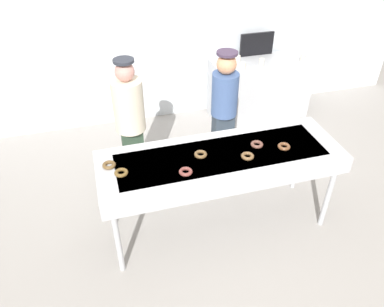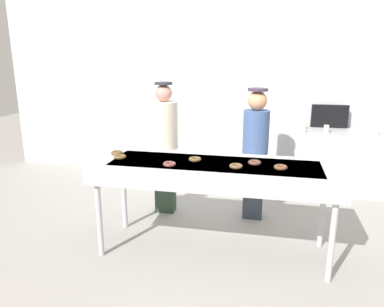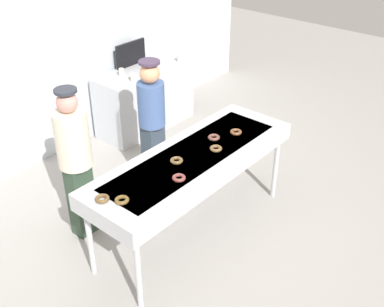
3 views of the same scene
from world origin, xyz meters
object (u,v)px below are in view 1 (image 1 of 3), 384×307
object	(u,v)px
chocolate_donut_3	(186,172)
prep_counter	(259,89)
chocolate_donut_5	(284,146)
chocolate_donut_6	(109,165)
chocolate_donut_4	(121,173)
paper_cup_2	(262,62)
worker_assistant	(130,121)
chocolate_donut_1	(201,154)
chocolate_donut_2	(257,144)
paper_cup_0	(238,59)
paper_cup_3	(303,58)
fryer_conveyor	(221,162)
menu_display	(257,44)
worker_baker	(224,109)
chocolate_donut_0	(247,156)
paper_cup_1	(243,66)

from	to	relation	value
chocolate_donut_3	prep_counter	world-z (taller)	chocolate_donut_3
chocolate_donut_5	chocolate_donut_6	xyz separation A→B (m)	(-1.70, 0.17, 0.00)
chocolate_donut_4	paper_cup_2	distance (m)	3.02
worker_assistant	chocolate_donut_1	bearing A→B (deg)	114.31
worker_assistant	chocolate_donut_2	bearing A→B (deg)	134.71
paper_cup_0	chocolate_donut_3	bearing A→B (deg)	-121.44
chocolate_donut_1	paper_cup_3	distance (m)	2.86
fryer_conveyor	chocolate_donut_6	size ratio (longest dim) A/B	19.19
menu_display	prep_counter	bearing A→B (deg)	-90.00
chocolate_donut_2	fryer_conveyor	bearing A→B (deg)	-173.85
fryer_conveyor	chocolate_donut_2	size ratio (longest dim) A/B	19.19
chocolate_donut_2	paper_cup_3	xyz separation A→B (m)	(1.56, 1.88, -0.01)
worker_baker	menu_display	distance (m)	1.77
prep_counter	chocolate_donut_6	bearing A→B (deg)	-140.96
chocolate_donut_3	chocolate_donut_4	world-z (taller)	same
chocolate_donut_4	worker_assistant	size ratio (longest dim) A/B	0.08
fryer_conveyor	chocolate_donut_6	xyz separation A→B (m)	(-1.07, 0.11, 0.11)
chocolate_donut_6	menu_display	size ratio (longest dim) A/B	0.24
paper_cup_2	paper_cup_3	bearing A→B (deg)	-2.69
fryer_conveyor	worker_assistant	xyz separation A→B (m)	(-0.76, 0.88, 0.07)
fryer_conveyor	paper_cup_0	distance (m)	2.38
chocolate_donut_3	chocolate_donut_5	distance (m)	1.05
paper_cup_3	paper_cup_0	bearing A→B (deg)	166.16
chocolate_donut_5	prep_counter	xyz separation A→B (m)	(0.76, 2.17, -0.52)
chocolate_donut_6	paper_cup_2	size ratio (longest dim) A/B	1.16
worker_baker	menu_display	world-z (taller)	worker_baker
chocolate_donut_0	chocolate_donut_2	size ratio (longest dim) A/B	1.00
paper_cup_2	menu_display	distance (m)	0.43
chocolate_donut_4	chocolate_donut_6	world-z (taller)	same
chocolate_donut_1	chocolate_donut_4	distance (m)	0.77
paper_cup_1	chocolate_donut_3	bearing A→B (deg)	-124.05
chocolate_donut_2	paper_cup_2	size ratio (longest dim) A/B	1.16
chocolate_donut_0	chocolate_donut_3	bearing A→B (deg)	-174.07
fryer_conveyor	chocolate_donut_0	xyz separation A→B (m)	(0.22, -0.11, 0.11)
chocolate_donut_2	worker_assistant	xyz separation A→B (m)	(-1.15, 0.84, -0.03)
worker_baker	paper_cup_3	bearing A→B (deg)	-132.67
paper_cup_3	chocolate_donut_2	bearing A→B (deg)	-129.84
paper_cup_2	chocolate_donut_4	bearing A→B (deg)	-138.97
chocolate_donut_2	worker_baker	bearing A→B (deg)	91.87
menu_display	paper_cup_1	bearing A→B (deg)	-130.99
chocolate_donut_3	paper_cup_1	xyz separation A→B (m)	(1.40, 2.07, -0.01)
fryer_conveyor	chocolate_donut_6	distance (m)	1.08
worker_assistant	paper_cup_3	distance (m)	2.91
prep_counter	chocolate_donut_1	bearing A→B (deg)	-127.60
chocolate_donut_3	menu_display	xyz separation A→B (m)	(1.80, 2.53, 0.11)
chocolate_donut_0	chocolate_donut_5	size ratio (longest dim) A/B	1.00
chocolate_donut_1	chocolate_donut_3	bearing A→B (deg)	-133.91
chocolate_donut_6	chocolate_donut_3	bearing A→B (deg)	-23.62
chocolate_donut_1	chocolate_donut_5	bearing A→B (deg)	-6.79
chocolate_donut_2	paper_cup_3	bearing A→B (deg)	50.16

